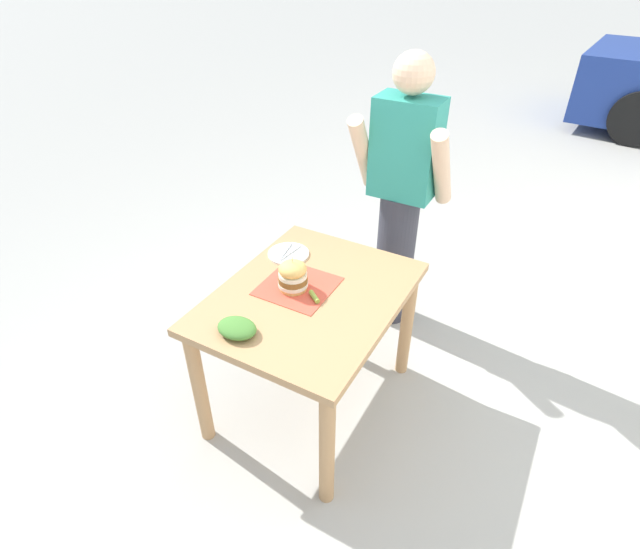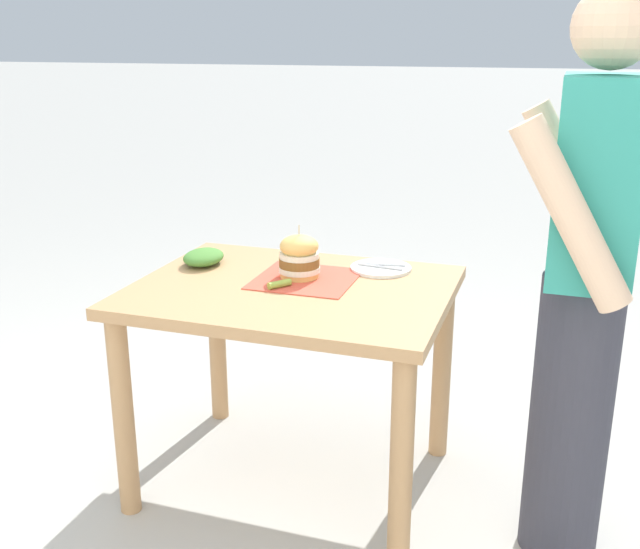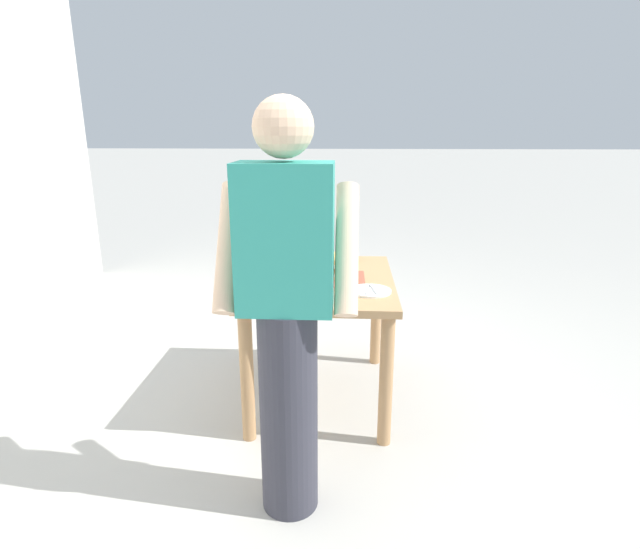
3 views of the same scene
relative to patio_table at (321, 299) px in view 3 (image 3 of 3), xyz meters
The scene contains 8 objects.
ground_plane 0.62m from the patio_table, ahead, with size 80.00×80.00×0.00m, color #ADAAA3.
patio_table is the anchor object (origin of this frame).
serving_paper 0.15m from the patio_table, 165.27° to the left, with size 0.34×0.34×0.00m, color #D64C38.
sandwich 0.22m from the patio_table, behind, with size 0.15×0.15×0.19m.
pickle_spear 0.15m from the patio_table, 35.31° to the right, with size 0.02×0.02×0.08m, color #8EA83D.
side_plate_with_forks 0.39m from the patio_table, 138.50° to the left, with size 0.22×0.22×0.02m.
side_salad 0.45m from the patio_table, 108.13° to the right, with size 0.18×0.14×0.06m, color #477F33.
diner_across_table 0.96m from the patio_table, 84.81° to the left, with size 0.55×0.35×1.69m.
Camera 3 is at (-0.15, 2.74, 1.57)m, focal length 28.00 mm.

